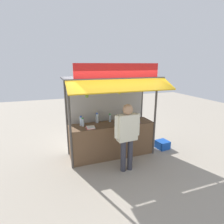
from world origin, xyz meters
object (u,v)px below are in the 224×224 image
at_px(water_bottle_rear_center, 83,122).
at_px(magazine_stack_left, 135,120).
at_px(water_bottle_far_right, 119,119).
at_px(magazine_stack_back_right, 90,128).
at_px(water_bottle_far_left, 97,118).
at_px(banana_bunch_inner_right, 87,94).
at_px(water_bottle_mid_left, 110,118).
at_px(vendor_person, 127,132).
at_px(banana_bunch_inner_left, 148,88).
at_px(water_bottle_center, 81,121).
at_px(plastic_crate, 163,145).
at_px(banana_bunch_leftmost, 119,91).

relative_size(water_bottle_rear_center, magazine_stack_left, 0.88).
relative_size(water_bottle_far_right, magazine_stack_back_right, 0.90).
distance_m(water_bottle_far_left, banana_bunch_inner_right, 1.14).
bearing_deg(water_bottle_mid_left, magazine_stack_back_right, -151.11).
height_order(magazine_stack_left, banana_bunch_inner_right, banana_bunch_inner_right).
xyz_separation_m(magazine_stack_back_right, vendor_person, (0.76, -0.71, 0.04)).
bearing_deg(magazine_stack_back_right, magazine_stack_left, 3.59).
xyz_separation_m(water_bottle_rear_center, vendor_person, (0.91, -0.95, -0.06)).
relative_size(water_bottle_far_left, magazine_stack_left, 1.08).
relative_size(water_bottle_rear_center, banana_bunch_inner_left, 1.07).
relative_size(water_bottle_center, plastic_crate, 0.74).
height_order(water_bottle_far_left, banana_bunch_inner_left, banana_bunch_inner_left).
bearing_deg(plastic_crate, banana_bunch_inner_left, -160.62).
bearing_deg(water_bottle_mid_left, water_bottle_rear_center, -170.64).
height_order(banana_bunch_leftmost, banana_bunch_inner_left, same).
relative_size(water_bottle_rear_center, magazine_stack_back_right, 0.87).
relative_size(banana_bunch_leftmost, banana_bunch_inner_left, 1.25).
distance_m(water_bottle_far_right, banana_bunch_leftmost, 1.00).
xyz_separation_m(banana_bunch_inner_left, plastic_crate, (0.82, 0.29, -1.91)).
bearing_deg(banana_bunch_leftmost, water_bottle_far_right, 68.62).
distance_m(water_bottle_far_right, magazine_stack_back_right, 0.91).
bearing_deg(water_bottle_far_right, water_bottle_far_left, 158.62).
height_order(water_bottle_rear_center, banana_bunch_leftmost, banana_bunch_leftmost).
distance_m(banana_bunch_inner_left, banana_bunch_inner_right, 1.67).
bearing_deg(vendor_person, plastic_crate, 20.93).
height_order(magazine_stack_left, plastic_crate, magazine_stack_left).
height_order(water_bottle_far_left, magazine_stack_back_right, water_bottle_far_left).
distance_m(water_bottle_rear_center, water_bottle_center, 0.10).
relative_size(magazine_stack_left, banana_bunch_leftmost, 0.98).
bearing_deg(water_bottle_far_left, water_bottle_mid_left, -4.96).
bearing_deg(vendor_person, water_bottle_far_left, 108.34).
xyz_separation_m(water_bottle_center, vendor_person, (0.94, -1.05, -0.07)).
relative_size(water_bottle_rear_center, plastic_crate, 0.66).
height_order(water_bottle_mid_left, banana_bunch_leftmost, banana_bunch_leftmost).
bearing_deg(water_bottle_center, vendor_person, -47.94).
xyz_separation_m(water_bottle_far_left, banana_bunch_leftmost, (0.42, -0.66, 0.87)).
distance_m(water_bottle_far_right, water_bottle_center, 1.09).
bearing_deg(magazine_stack_back_right, banana_bunch_leftmost, -19.15).
distance_m(water_bottle_far_left, water_bottle_far_right, 0.64).
xyz_separation_m(banana_bunch_leftmost, vendor_person, (0.03, -0.46, -0.95)).
height_order(magazine_stack_back_right, banana_bunch_inner_right, banana_bunch_inner_right).
bearing_deg(water_bottle_rear_center, water_bottle_center, 107.46).
bearing_deg(magazine_stack_back_right, banana_bunch_inner_left, -9.26).
height_order(water_bottle_far_left, magazine_stack_left, water_bottle_far_left).
distance_m(water_bottle_far_left, plastic_crate, 2.33).
bearing_deg(plastic_crate, water_bottle_far_right, 174.52).
xyz_separation_m(banana_bunch_leftmost, banana_bunch_inner_left, (0.83, -0.00, 0.04)).
height_order(water_bottle_far_right, water_bottle_center, water_bottle_center).
distance_m(banana_bunch_inner_left, vendor_person, 1.35).
distance_m(water_bottle_mid_left, banana_bunch_inner_left, 1.42).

